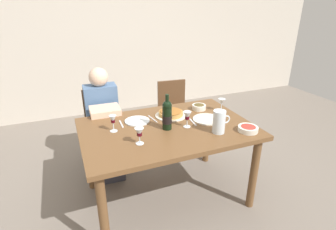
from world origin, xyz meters
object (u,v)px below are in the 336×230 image
at_px(dinner_plate_right_setting, 207,119).
at_px(wine_glass_left_diner, 187,116).
at_px(wine_bottle, 167,115).
at_px(wine_glass_spare, 113,120).
at_px(wine_glass_centre, 222,102).
at_px(water_pitcher, 219,123).
at_px(chair_right, 174,111).
at_px(chair_left, 102,122).
at_px(baked_tart, 171,113).
at_px(dining_table, 167,136).
at_px(wine_glass_right_diner, 139,133).
at_px(dinner_plate_left_setting, 137,121).
at_px(olive_bowl, 199,107).
at_px(diner_left, 104,120).
at_px(salad_bowl, 248,128).

bearing_deg(dinner_plate_right_setting, wine_glass_left_diner, -165.33).
height_order(wine_bottle, wine_glass_spare, wine_bottle).
bearing_deg(wine_glass_left_diner, wine_glass_centre, 22.90).
bearing_deg(wine_glass_centre, water_pitcher, -125.16).
xyz_separation_m(wine_glass_left_diner, chair_right, (0.29, 0.97, -0.37)).
xyz_separation_m(wine_glass_centre, chair_left, (-1.09, 0.78, -0.36)).
distance_m(wine_bottle, baked_tart, 0.30).
bearing_deg(dining_table, wine_glass_right_diner, -147.23).
xyz_separation_m(dining_table, chair_left, (-0.45, 0.92, -0.17)).
xyz_separation_m(wine_glass_left_diner, dinner_plate_left_setting, (-0.38, 0.27, -0.10)).
bearing_deg(wine_glass_spare, wine_glass_right_diner, -63.69).
bearing_deg(olive_bowl, wine_bottle, -147.95).
relative_size(dinner_plate_right_setting, chair_right, 0.31).
distance_m(wine_glass_left_diner, wine_glass_right_diner, 0.49).
bearing_deg(olive_bowl, dinner_plate_right_setting, -101.54).
distance_m(dining_table, wine_glass_left_diner, 0.26).
distance_m(baked_tart, olive_bowl, 0.34).
bearing_deg(wine_bottle, baked_tart, 60.80).
bearing_deg(dinner_plate_right_setting, wine_glass_centre, 30.19).
bearing_deg(diner_left, salad_bowl, 137.38).
bearing_deg(dinner_plate_left_setting, wine_bottle, -50.52).
height_order(wine_glass_centre, wine_glass_spare, wine_glass_spare).
bearing_deg(water_pitcher, salad_bowl, -17.77).
bearing_deg(water_pitcher, olive_bowl, 79.80).
bearing_deg(chair_left, olive_bowl, 145.37).
relative_size(dining_table, wine_glass_spare, 10.25).
relative_size(olive_bowl, dinner_plate_left_setting, 0.61).
height_order(baked_tart, diner_left, diner_left).
bearing_deg(dinner_plate_left_setting, baked_tart, 0.73).
bearing_deg(baked_tart, chair_left, 129.08).
relative_size(wine_glass_centre, dinner_plate_right_setting, 0.49).
bearing_deg(water_pitcher, wine_bottle, 148.95).
bearing_deg(dinner_plate_left_setting, dinner_plate_right_setting, -18.75).
bearing_deg(dinner_plate_left_setting, wine_glass_centre, -4.58).
relative_size(wine_bottle, wine_glass_centre, 2.42).
distance_m(olive_bowl, wine_glass_spare, 0.93).
bearing_deg(dining_table, salad_bowl, -29.28).
relative_size(dinner_plate_left_setting, dinner_plate_right_setting, 0.86).
xyz_separation_m(wine_bottle, wine_glass_spare, (-0.44, 0.13, -0.03)).
bearing_deg(chair_left, baked_tart, 130.38).
bearing_deg(salad_bowl, wine_glass_right_diner, 171.33).
height_order(olive_bowl, diner_left, diner_left).
bearing_deg(chair_right, wine_glass_right_diner, 60.23).
distance_m(dining_table, chair_left, 1.03).
xyz_separation_m(salad_bowl, wine_glass_left_diner, (-0.44, 0.28, 0.08)).
relative_size(baked_tart, chair_left, 0.35).
bearing_deg(wine_glass_right_diner, wine_glass_spare, 116.31).
bearing_deg(salad_bowl, dinner_plate_right_setting, 121.04).
distance_m(dinner_plate_left_setting, diner_left, 0.55).
xyz_separation_m(salad_bowl, chair_left, (-1.06, 1.26, -0.29)).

